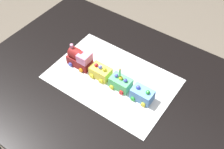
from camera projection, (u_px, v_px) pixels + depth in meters
dining_table at (114, 103)px, 1.41m from camera, size 1.40×1.00×0.74m
cake_board at (112, 79)px, 1.37m from camera, size 0.60×0.40×0.00m
cake_locomotive at (80, 58)px, 1.39m from camera, size 0.14×0.08×0.12m
cake_car_gondola_lemon at (101, 72)px, 1.36m from camera, size 0.10×0.08×0.07m
cake_car_caboose_mint_green at (121, 83)px, 1.31m from camera, size 0.10×0.08×0.07m
cake_car_hopper_sky_blue at (142, 94)px, 1.27m from camera, size 0.10×0.08×0.07m
birthday_candle at (120, 72)px, 1.26m from camera, size 0.01×0.01×0.06m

